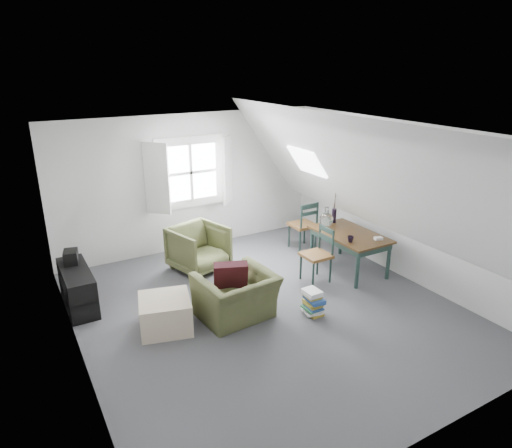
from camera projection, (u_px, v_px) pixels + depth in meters
floor at (268, 310)px, 6.52m from camera, size 5.50×5.50×0.00m
ceiling at (269, 134)px, 5.67m from camera, size 5.50×5.50×0.00m
wall_back at (190, 183)px, 8.34m from camera, size 5.00×0.00×5.00m
wall_front at (437, 326)px, 3.85m from camera, size 5.00×0.00×5.00m
wall_left at (71, 268)px, 4.93m from camera, size 0.00×5.50×5.50m
wall_right at (402, 201)px, 7.26m from camera, size 0.00×5.50×5.50m
slope_left at (153, 208)px, 5.19m from camera, size 3.19×5.50×4.48m
slope_right at (359, 176)px, 6.64m from camera, size 3.19×5.50×4.48m
dormer_window at (191, 173)px, 8.21m from camera, size 1.71×0.35×1.30m
skylight at (307, 162)px, 7.71m from camera, size 0.35×0.75×0.47m
armchair_near at (236, 317)px, 6.34m from camera, size 1.07×0.95×0.64m
armchair_far at (200, 269)px, 7.80m from camera, size 1.02×1.04×0.77m
throw_pillow at (231, 277)px, 6.27m from camera, size 0.53×0.42×0.48m
ottoman at (165, 314)px, 6.01m from camera, size 0.80×0.80×0.44m
dining_table at (350, 238)px, 7.59m from camera, size 0.79×1.32×0.66m
demijohn at (326, 219)px, 7.81m from camera, size 0.24×0.24×0.34m
vase_twigs at (334, 215)px, 8.00m from camera, size 0.08×0.09×0.63m
cup at (350, 242)px, 7.19m from camera, size 0.11×0.11×0.09m
paper_box at (378, 238)px, 7.27m from camera, size 0.15×0.12×0.04m
dining_chair_far at (304, 224)px, 8.47m from camera, size 0.44×0.44×0.93m
dining_chair_near at (318, 254)px, 7.25m from camera, size 0.42×0.42×0.89m
media_shelf at (78, 290)px, 6.52m from camera, size 0.37×1.12×0.57m
electronics_box at (71, 257)px, 6.62m from camera, size 0.25×0.30×0.21m
magazine_stack at (313, 302)px, 6.35m from camera, size 0.27×0.33×0.37m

